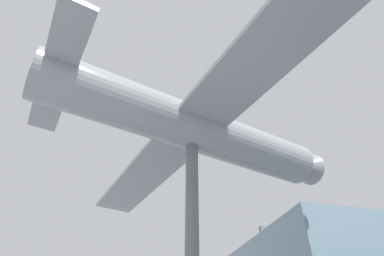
% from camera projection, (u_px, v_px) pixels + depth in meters
% --- Properties ---
extents(support_pylon_central, '(0.45, 0.45, 7.46)m').
position_uv_depth(support_pylon_central, '(192.00, 252.00, 8.97)').
color(support_pylon_central, slate).
rests_on(support_pylon_central, ground_plane).
extents(suspended_airplane, '(19.01, 13.06, 2.87)m').
position_uv_depth(suspended_airplane, '(195.00, 129.00, 11.77)').
color(suspended_airplane, '#93999E').
rests_on(suspended_airplane, support_pylon_central).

